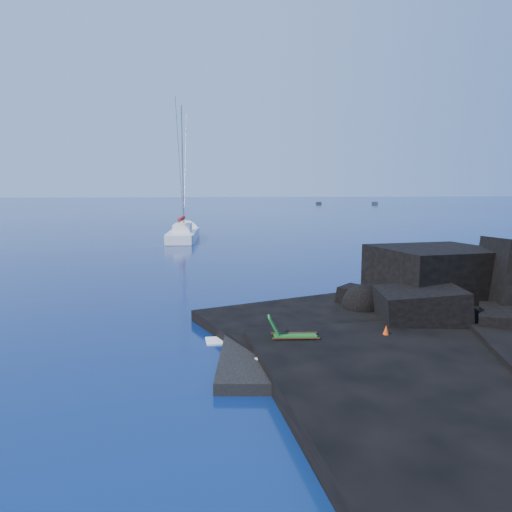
{
  "coord_description": "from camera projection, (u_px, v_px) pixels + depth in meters",
  "views": [
    {
      "loc": [
        -0.1,
        -15.04,
        5.77
      ],
      "look_at": [
        2.36,
        10.72,
        2.0
      ],
      "focal_mm": 35.0,
      "sensor_mm": 36.0,
      "label": 1
    }
  ],
  "objects": [
    {
      "name": "ground",
      "position": [
        214.0,
        369.0,
        15.65
      ],
      "size": [
        400.0,
        400.0,
        0.0
      ],
      "primitive_type": "plane",
      "color": "#030833",
      "rests_on": "ground"
    },
    {
      "name": "beach",
      "position": [
        349.0,
        359.0,
        16.57
      ],
      "size": [
        9.08,
        6.86,
        0.7
      ],
      "primitive_type": "cube",
      "rotation": [
        0.0,
        0.0,
        -0.1
      ],
      "color": "black",
      "rests_on": "ground"
    },
    {
      "name": "surf_foam",
      "position": [
        331.0,
        321.0,
        21.05
      ],
      "size": [
        10.0,
        8.0,
        0.06
      ],
      "primitive_type": null,
      "color": "white",
      "rests_on": "ground"
    },
    {
      "name": "sailboat",
      "position": [
        183.0,
        240.0,
        51.63
      ],
      "size": [
        3.38,
        13.19,
        13.7
      ],
      "primitive_type": null,
      "rotation": [
        0.0,
        0.0,
        -0.05
      ],
      "color": "white",
      "rests_on": "ground"
    },
    {
      "name": "deck_chair",
      "position": [
        295.0,
        329.0,
        16.75
      ],
      "size": [
        1.67,
        0.81,
        1.12
      ],
      "primitive_type": null,
      "rotation": [
        0.0,
        0.0,
        -0.06
      ],
      "color": "#176A21",
      "rests_on": "beach"
    },
    {
      "name": "towel",
      "position": [
        284.0,
        356.0,
        15.76
      ],
      "size": [
        1.88,
        1.65,
        0.05
      ],
      "primitive_type": "cube",
      "rotation": [
        0.0,
        0.0,
        0.6
      ],
      "color": "beige",
      "rests_on": "beach"
    },
    {
      "name": "sunbather",
      "position": [
        284.0,
        352.0,
        15.74
      ],
      "size": [
        1.52,
        1.21,
        0.21
      ],
      "primitive_type": null,
      "rotation": [
        0.0,
        0.0,
        0.6
      ],
      "color": "#E39577",
      "rests_on": "towel"
    },
    {
      "name": "marker_cone",
      "position": [
        386.0,
        334.0,
        17.13
      ],
      "size": [
        0.42,
        0.42,
        0.61
      ],
      "primitive_type": "cone",
      "rotation": [
        0.0,
        0.0,
        0.05
      ],
      "color": "red",
      "rests_on": "beach"
    },
    {
      "name": "distant_boat_a",
      "position": [
        319.0,
        204.0,
        141.15
      ],
      "size": [
        2.19,
        4.77,
        0.61
      ],
      "primitive_type": "cube",
      "rotation": [
        0.0,
        0.0,
        -0.17
      ],
      "color": "#232327",
      "rests_on": "ground"
    },
    {
      "name": "distant_boat_b",
      "position": [
        375.0,
        204.0,
        140.24
      ],
      "size": [
        3.21,
        5.24,
        0.67
      ],
      "primitive_type": "cube",
      "rotation": [
        0.0,
        0.0,
        -0.36
      ],
      "color": "#26262B",
      "rests_on": "ground"
    }
  ]
}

